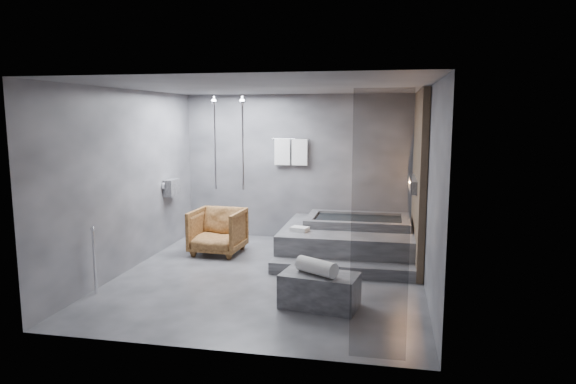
# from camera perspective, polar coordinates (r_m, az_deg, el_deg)

# --- Properties ---
(room) EXTENTS (5.00, 5.04, 2.82)m
(room) POSITION_cam_1_polar(r_m,az_deg,el_deg) (7.64, 1.25, 3.49)
(room) COLOR #313134
(room) RESTS_ON ground
(tub_deck) EXTENTS (2.20, 2.00, 0.50)m
(tub_deck) POSITION_cam_1_polar(r_m,az_deg,el_deg) (8.99, 6.70, -5.38)
(tub_deck) COLOR #37373A
(tub_deck) RESTS_ON ground
(tub_step) EXTENTS (2.20, 0.36, 0.18)m
(tub_step) POSITION_cam_1_polar(r_m,az_deg,el_deg) (7.90, 5.98, -8.55)
(tub_step) COLOR #37373A
(tub_step) RESTS_ON ground
(concrete_bench) EXTENTS (1.03, 0.68, 0.43)m
(concrete_bench) POSITION_cam_1_polar(r_m,az_deg,el_deg) (6.60, 3.53, -10.85)
(concrete_bench) COLOR #38383A
(concrete_bench) RESTS_ON ground
(driftwood_chair) EXTENTS (0.89, 0.92, 0.79)m
(driftwood_chair) POSITION_cam_1_polar(r_m,az_deg,el_deg) (9.07, -7.81, -4.33)
(driftwood_chair) COLOR #472911
(driftwood_chair) RESTS_ON ground
(rolled_towel) EXTENTS (0.57, 0.46, 0.20)m
(rolled_towel) POSITION_cam_1_polar(r_m,az_deg,el_deg) (6.48, 3.20, -8.30)
(rolled_towel) COLOR white
(rolled_towel) RESTS_ON concrete_bench
(deck_towel) EXTENTS (0.32, 0.27, 0.07)m
(deck_towel) POSITION_cam_1_polar(r_m,az_deg,el_deg) (8.50, 1.30, -4.14)
(deck_towel) COLOR silver
(deck_towel) RESTS_ON tub_deck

